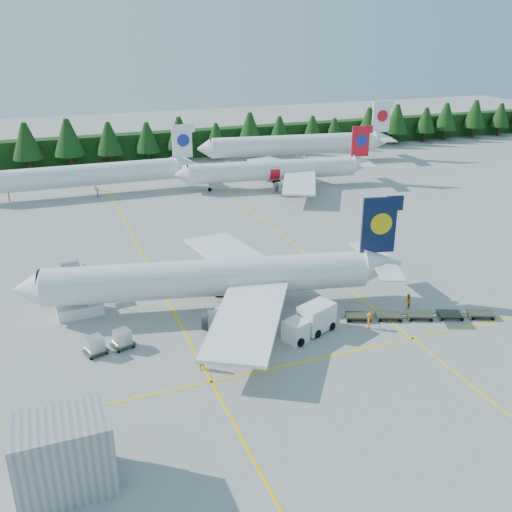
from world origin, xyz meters
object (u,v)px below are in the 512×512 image
object	(u,v)px
airliner_navy	(202,279)
airliner_red	(270,171)
airstairs	(79,305)
service_truck	(309,321)

from	to	relation	value
airliner_navy	airliner_red	world-z (taller)	airliner_navy
airliner_navy	airstairs	bearing A→B (deg)	176.03
service_truck	airstairs	bearing A→B (deg)	126.26
airstairs	airliner_navy	bearing A→B (deg)	-20.52
airliner_navy	airliner_red	bearing A→B (deg)	72.12
airliner_navy	service_truck	distance (m)	12.09
airstairs	service_truck	distance (m)	23.80
airstairs	airliner_red	bearing A→B (deg)	42.29
airliner_red	service_truck	size ratio (longest dim) A/B	6.03
airliner_red	airstairs	size ratio (longest dim) A/B	5.72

